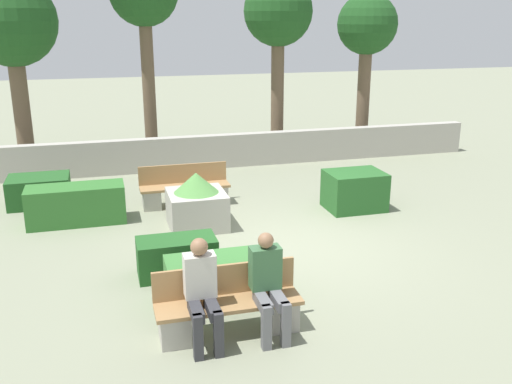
{
  "coord_description": "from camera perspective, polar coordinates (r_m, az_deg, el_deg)",
  "views": [
    {
      "loc": [
        -3.0,
        -8.56,
        3.81
      ],
      "look_at": [
        -0.49,
        0.5,
        0.9
      ],
      "focal_mm": 40.0,
      "sensor_mm": 36.0,
      "label": 1
    }
  ],
  "objects": [
    {
      "name": "person_seated_man",
      "position": [
        6.87,
        -5.43,
        -9.57
      ],
      "size": [
        0.38,
        0.63,
        1.32
      ],
      "color": "#333338",
      "rests_on": "ground_plane"
    },
    {
      "name": "bench_left_side",
      "position": [
        12.01,
        -7.12,
        0.17
      ],
      "size": [
        1.86,
        0.49,
        0.84
      ],
      "rotation": [
        0.0,
        0.0,
        0.06
      ],
      "color": "#A37A4C",
      "rests_on": "ground_plane"
    },
    {
      "name": "tree_center_right",
      "position": [
        16.22,
        2.23,
        17.12
      ],
      "size": [
        1.88,
        1.88,
        4.88
      ],
      "color": "brown",
      "rests_on": "ground_plane"
    },
    {
      "name": "bench_front",
      "position": [
        7.24,
        -2.77,
        -11.64
      ],
      "size": [
        1.82,
        0.49,
        0.84
      ],
      "color": "#A37A4C",
      "rests_on": "ground_plane"
    },
    {
      "name": "person_seated_woman",
      "position": [
        7.04,
        1.22,
        -8.91
      ],
      "size": [
        0.38,
        0.63,
        1.3
      ],
      "color": "slate",
      "rests_on": "ground_plane"
    },
    {
      "name": "ground_plane",
      "position": [
        9.84,
        3.56,
        -5.62
      ],
      "size": [
        60.0,
        60.0,
        0.0
      ],
      "primitive_type": "plane",
      "color": "gray"
    },
    {
      "name": "hedge_block_near_right",
      "position": [
        8.84,
        -7.9,
        -6.43
      ],
      "size": [
        1.19,
        0.6,
        0.59
      ],
      "color": "#235623",
      "rests_on": "ground_plane"
    },
    {
      "name": "hedge_block_near_left",
      "position": [
        11.84,
        9.82,
        0.15
      ],
      "size": [
        1.15,
        0.89,
        0.78
      ],
      "color": "#286028",
      "rests_on": "ground_plane"
    },
    {
      "name": "tree_leftmost",
      "position": [
        15.73,
        -23.26,
        15.08
      ],
      "size": [
        2.22,
        2.22,
        4.81
      ],
      "color": "brown",
      "rests_on": "ground_plane"
    },
    {
      "name": "tree_rightmost",
      "position": [
        17.27,
        11.04,
        15.63
      ],
      "size": [
        1.73,
        1.73,
        4.46
      ],
      "color": "brown",
      "rests_on": "ground_plane"
    },
    {
      "name": "planter_corner_left",
      "position": [
        10.71,
        -5.95,
        -1.06
      ],
      "size": [
        1.05,
        1.05,
        1.05
      ],
      "color": "#ADA89E",
      "rests_on": "ground_plane"
    },
    {
      "name": "hedge_block_mid_left",
      "position": [
        8.03,
        -3.54,
        -8.67
      ],
      "size": [
        1.51,
        0.68,
        0.62
      ],
      "color": "#3D7A38",
      "rests_on": "ground_plane"
    },
    {
      "name": "hedge_block_far_left",
      "position": [
        12.79,
        -20.85,
        0.12
      ],
      "size": [
        1.24,
        0.89,
        0.61
      ],
      "color": "#235623",
      "rests_on": "ground_plane"
    },
    {
      "name": "hedge_block_mid_right",
      "position": [
        11.4,
        -17.52,
        -1.21
      ],
      "size": [
        1.81,
        0.69,
        0.73
      ],
      "color": "#33702D",
      "rests_on": "ground_plane"
    },
    {
      "name": "perimeter_wall",
      "position": [
        14.99,
        -3.53,
        4.12
      ],
      "size": [
        14.16,
        0.3,
        0.86
      ],
      "color": "#ADA89E",
      "rests_on": "ground_plane"
    }
  ]
}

